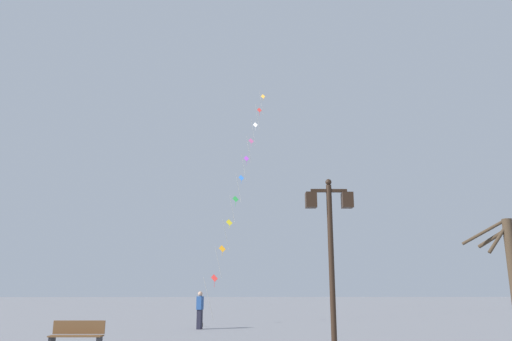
{
  "coord_description": "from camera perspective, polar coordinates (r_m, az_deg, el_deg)",
  "views": [
    {
      "loc": [
        -0.62,
        -2.6,
        1.89
      ],
      "look_at": [
        -0.03,
        23.77,
        8.34
      ],
      "focal_mm": 33.62,
      "sensor_mm": 36.0,
      "label": 1
    }
  ],
  "objects": [
    {
      "name": "twin_lantern_lamp_post",
      "position": [
        12.46,
        8.84,
        -7.44
      ],
      "size": [
        1.22,
        0.28,
        4.65
      ],
      "color": "black",
      "rests_on": "ground_plane"
    },
    {
      "name": "kite_flyer",
      "position": [
        23.57,
        -6.69,
        -16.06
      ],
      "size": [
        0.32,
        0.63,
        1.71
      ],
      "rotation": [
        0.0,
        0.0,
        1.34
      ],
      "color": "#1E1E2D",
      "rests_on": "ground_plane"
    },
    {
      "name": "park_bench",
      "position": [
        16.45,
        -20.55,
        -17.94
      ],
      "size": [
        1.61,
        0.46,
        0.89
      ],
      "rotation": [
        0.0,
        0.0,
        -0.01
      ],
      "color": "brown",
      "rests_on": "ground_plane"
    },
    {
      "name": "bare_tree",
      "position": [
        15.6,
        28.21,
        -11.46
      ],
      "size": [
        1.95,
        1.07,
        3.84
      ],
      "color": "#423323",
      "rests_on": "ground_plane"
    },
    {
      "name": "ground_plane",
      "position": [
        22.69,
        0.31,
        -18.53
      ],
      "size": [
        160.0,
        160.0,
        0.0
      ],
      "primitive_type": "plane",
      "color": "gray"
    },
    {
      "name": "kite_train",
      "position": [
        32.17,
        -1.76,
        -0.86
      ],
      "size": [
        3.74,
        12.4,
        17.59
      ],
      "color": "brown",
      "rests_on": "ground_plane"
    }
  ]
}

